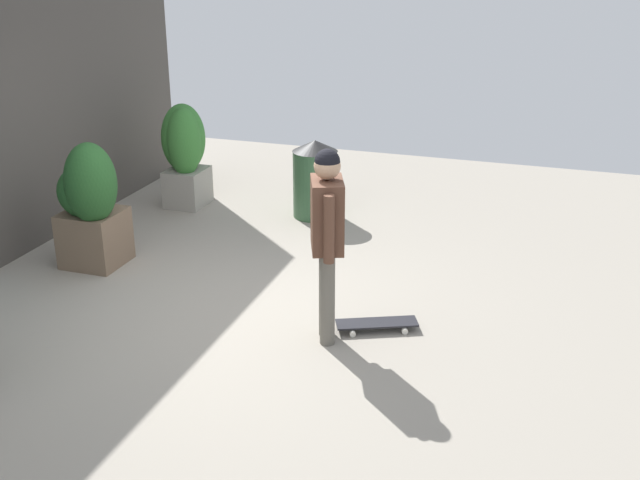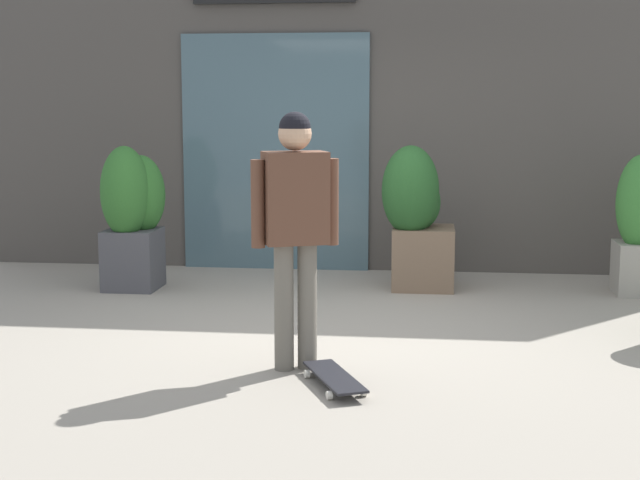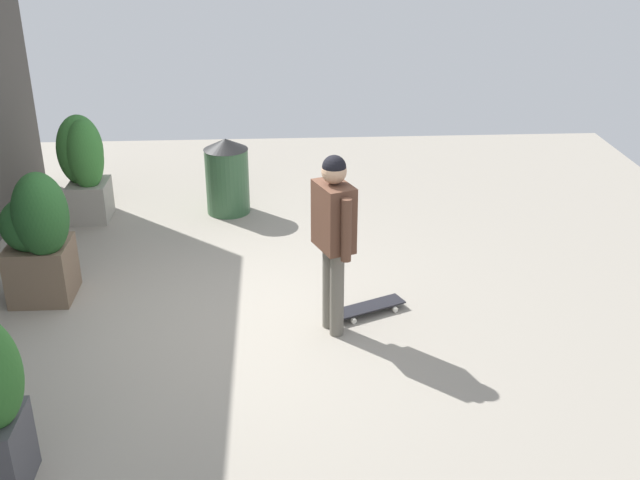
% 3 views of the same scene
% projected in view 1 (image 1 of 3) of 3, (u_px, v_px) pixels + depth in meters
% --- Properties ---
extents(ground_plane, '(12.00, 12.00, 0.00)m').
position_uv_depth(ground_plane, '(223.00, 313.00, 7.38)').
color(ground_plane, gray).
extents(skateboarder, '(0.56, 0.39, 1.72)m').
position_uv_depth(skateboarder, '(327.00, 227.00, 6.55)').
color(skateboarder, '#666056').
rests_on(skateboarder, ground_plane).
extents(skateboard, '(0.48, 0.75, 0.08)m').
position_uv_depth(skateboard, '(377.00, 323.00, 7.07)').
color(skateboard, black).
rests_on(skateboard, ground_plane).
extents(planter_box_left, '(0.69, 0.60, 1.31)m').
position_uv_depth(planter_box_left, '(184.00, 150.00, 10.06)').
color(planter_box_left, gray).
rests_on(planter_box_left, ground_plane).
extents(planter_box_right, '(0.69, 0.69, 1.38)m').
position_uv_depth(planter_box_right, '(90.00, 205.00, 8.17)').
color(planter_box_right, brown).
rests_on(planter_box_right, ground_plane).
extents(trash_bin, '(0.56, 0.56, 0.97)m').
position_uv_depth(trash_bin, '(315.00, 178.00, 9.72)').
color(trash_bin, '#335938').
rests_on(trash_bin, ground_plane).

